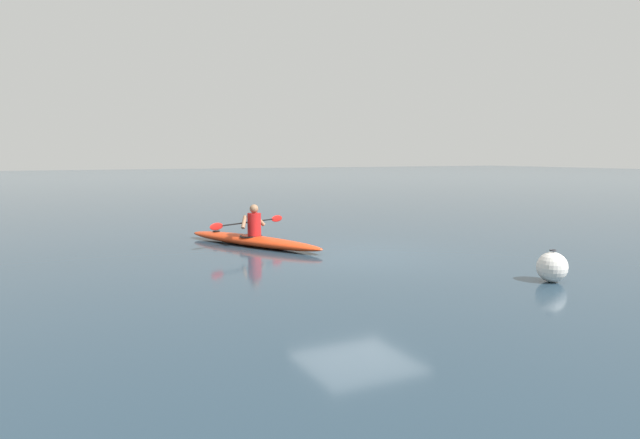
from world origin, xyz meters
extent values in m
plane|color=#233847|center=(0.00, 0.00, 0.00)|extent=(160.00, 160.00, 0.00)
ellipsoid|color=red|center=(1.72, -2.17, 0.13)|extent=(2.41, 4.19, 0.25)
torus|color=black|center=(1.74, -2.21, 0.23)|extent=(0.73, 0.73, 0.04)
cylinder|color=black|center=(2.28, -3.35, 0.24)|extent=(0.18, 0.18, 0.02)
cylinder|color=red|center=(1.68, -2.10, 0.53)|extent=(0.33, 0.33, 0.55)
sphere|color=#936B4C|center=(1.68, -2.10, 0.91)|extent=(0.21, 0.21, 0.21)
cylinder|color=black|center=(1.77, -2.28, 0.57)|extent=(1.86, 0.91, 0.03)
ellipsoid|color=red|center=(2.69, -1.84, 0.57)|extent=(0.38, 0.21, 0.17)
ellipsoid|color=red|center=(0.85, -2.72, 0.57)|extent=(0.38, 0.21, 0.17)
cylinder|color=#936B4C|center=(1.96, -2.06, 0.60)|extent=(0.24, 0.28, 0.34)
cylinder|color=#936B4C|center=(1.48, -2.29, 0.60)|extent=(0.32, 0.15, 0.34)
sphere|color=silver|center=(-1.65, 3.82, 0.26)|extent=(0.53, 0.53, 0.53)
torus|color=#333338|center=(-1.65, 3.82, 0.56)|extent=(0.12, 0.12, 0.02)
camera|label=1|loc=(6.14, 10.44, 2.19)|focal=30.94mm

